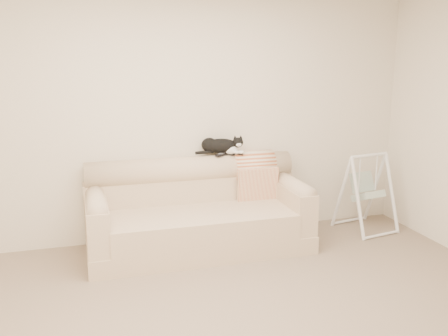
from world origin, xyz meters
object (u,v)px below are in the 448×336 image
object	(u,v)px
remote_b	(235,154)
tuxedo_cat	(221,146)
baby_swing	(366,192)
remote_a	(222,154)
sofa	(197,214)

from	to	relation	value
remote_b	tuxedo_cat	bearing A→B (deg)	163.72
tuxedo_cat	baby_swing	bearing A→B (deg)	-9.37
remote_a	remote_b	size ratio (longest dim) A/B	1.00
sofa	baby_swing	size ratio (longest dim) A/B	2.51
sofa	remote_a	size ratio (longest dim) A/B	12.53
remote_b	tuxedo_cat	xyz separation A→B (m)	(-0.14, 0.04, 0.09)
sofa	remote_b	xyz separation A→B (m)	(0.47, 0.22, 0.56)
sofa	remote_a	bearing A→B (deg)	34.82
remote_a	remote_b	bearing A→B (deg)	-6.98
sofa	tuxedo_cat	xyz separation A→B (m)	(0.33, 0.26, 0.65)
remote_b	sofa	bearing A→B (deg)	-155.12
remote_a	tuxedo_cat	world-z (taller)	tuxedo_cat
tuxedo_cat	baby_swing	world-z (taller)	tuxedo_cat
baby_swing	tuxedo_cat	bearing A→B (deg)	170.63
remote_a	baby_swing	bearing A→B (deg)	-8.54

